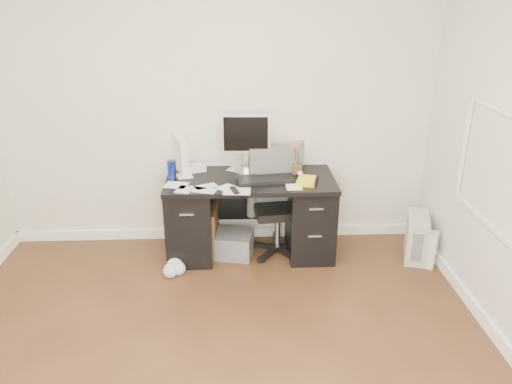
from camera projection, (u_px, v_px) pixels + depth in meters
ground at (213, 380)px, 3.18m from camera, size 4.00×4.00×0.00m
room_shell at (208, 126)px, 2.58m from camera, size 4.02×4.02×2.71m
desk at (250, 214)px, 4.57m from camera, size 1.50×0.70×0.75m
loose_papers at (228, 181)px, 4.38m from camera, size 1.10×0.60×0.00m
lcd_monitor at (246, 143)px, 4.47m from camera, size 0.46×0.27×0.56m
keyboard at (266, 180)px, 4.35m from camera, size 0.51×0.24×0.03m
computer_mouse at (300, 174)px, 4.45m from camera, size 0.08×0.08×0.06m
travel_mug at (172, 170)px, 4.38m from camera, size 0.10×0.10×0.17m
white_binder at (181, 154)px, 4.56m from camera, size 0.22×0.31×0.32m
magazine_file at (296, 156)px, 4.65m from camera, size 0.18×0.23×0.24m
pen_cup at (297, 162)px, 4.51m from camera, size 0.12×0.12×0.23m
yellow_book at (307, 181)px, 4.33m from camera, size 0.22×0.25×0.04m
paper_remote at (237, 190)px, 4.15m from camera, size 0.24×0.20×0.02m
office_chair at (278, 203)px, 4.56m from camera, size 0.62×0.62×0.99m
pc_tower at (416, 237)px, 4.57m from camera, size 0.30×0.45×0.41m
shopping_bag at (422, 248)px, 4.46m from camera, size 0.30×0.28×0.34m
wicker_basket at (193, 229)px, 4.68m from camera, size 0.47×0.47×0.45m
desk_printer at (232, 244)px, 4.65m from camera, size 0.43×0.37×0.22m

